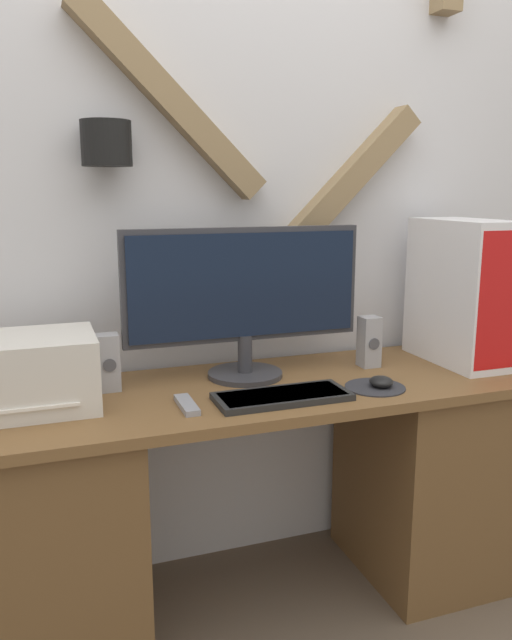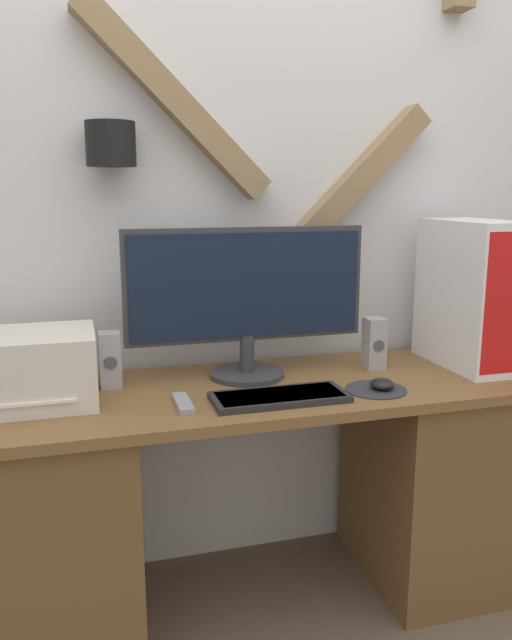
% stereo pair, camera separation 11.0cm
% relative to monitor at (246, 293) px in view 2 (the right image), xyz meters
% --- Properties ---
extents(wall_back, '(6.40, 0.20, 2.70)m').
position_rel_monitor_xyz_m(wall_back, '(0.02, 0.23, 0.37)').
color(wall_back, silver).
rests_on(wall_back, ground_plane).
extents(desk, '(1.78, 0.56, 0.72)m').
position_rel_monitor_xyz_m(desk, '(0.01, -0.11, -0.61)').
color(desk, brown).
rests_on(desk, ground_plane).
extents(monitor, '(0.75, 0.23, 0.46)m').
position_rel_monitor_xyz_m(monitor, '(0.00, 0.00, 0.00)').
color(monitor, '#333338').
rests_on(monitor, desk).
extents(keyboard, '(0.38, 0.16, 0.02)m').
position_rel_monitor_xyz_m(keyboard, '(0.03, -0.25, -0.25)').
color(keyboard, black).
rests_on(keyboard, desk).
extents(mousepad, '(0.18, 0.18, 0.00)m').
position_rel_monitor_xyz_m(mousepad, '(0.33, -0.24, -0.26)').
color(mousepad, '#2D2D33').
rests_on(mousepad, desk).
extents(mouse, '(0.07, 0.07, 0.03)m').
position_rel_monitor_xyz_m(mouse, '(0.34, -0.25, -0.24)').
color(mouse, black).
rests_on(mouse, mousepad).
extents(computer_tower, '(0.20, 0.38, 0.48)m').
position_rel_monitor_xyz_m(computer_tower, '(0.74, -0.07, -0.03)').
color(computer_tower, white).
rests_on(computer_tower, desk).
extents(printer, '(0.37, 0.28, 0.20)m').
position_rel_monitor_xyz_m(printer, '(-0.64, -0.08, -0.17)').
color(printer, beige).
rests_on(printer, desk).
extents(speaker_left, '(0.06, 0.07, 0.17)m').
position_rel_monitor_xyz_m(speaker_left, '(-0.42, 0.00, -0.18)').
color(speaker_left, '#99999E').
rests_on(speaker_left, desk).
extents(speaker_right, '(0.06, 0.07, 0.17)m').
position_rel_monitor_xyz_m(speaker_right, '(0.42, -0.03, -0.18)').
color(speaker_right, '#99999E').
rests_on(speaker_right, desk).
extents(remote_control, '(0.04, 0.15, 0.02)m').
position_rel_monitor_xyz_m(remote_control, '(-0.24, -0.22, -0.26)').
color(remote_control, gray).
rests_on(remote_control, desk).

